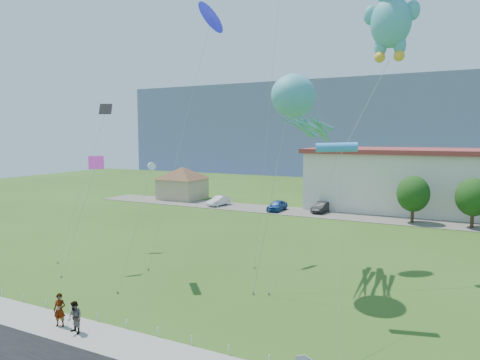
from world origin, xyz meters
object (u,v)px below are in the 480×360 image
octopus_kite (299,108)px  pavilion (183,180)px  parked_car_blue (277,205)px  parked_car_black (321,207)px  pedestrian_left (60,310)px  parked_car_silver (219,201)px  pedestrian_right (75,318)px  teddy_bear_kite (391,16)px

octopus_kite → pavilion: bearing=134.9°
parked_car_blue → octopus_kite: 29.75m
parked_car_black → pedestrian_left: bearing=-90.8°
octopus_kite → parked_car_silver: bearing=128.5°
pedestrian_right → parked_car_silver: pedestrian_right is taller
pedestrian_left → parked_car_black: (3.03, 38.58, -0.25)m
pavilion → teddy_bear_kite: bearing=-34.7°
pedestrian_right → octopus_kite: bearing=69.0°
pavilion → teddy_bear_kite: teddy_bear_kite is taller
parked_car_silver → parked_car_blue: 8.93m
parked_car_silver → parked_car_blue: size_ratio=1.00×
pavilion → teddy_bear_kite: size_ratio=0.43×
pavilion → parked_car_silver: (8.40, -3.31, -2.29)m
pavilion → parked_car_black: bearing=-5.4°
pedestrian_right → teddy_bear_kite: 27.81m
parked_car_blue → teddy_bear_kite: teddy_bear_kite is taller
parked_car_blue → parked_car_silver: bearing=-178.7°
parked_car_silver → parked_car_black: size_ratio=1.01×
octopus_kite → teddy_bear_kite: bearing=49.4°
parked_car_blue → pedestrian_right: bearing=-81.3°
pedestrian_left → octopus_kite: size_ratio=0.13×
pedestrian_left → teddy_bear_kite: 28.25m
parked_car_black → octopus_kite: bearing=-74.0°
pedestrian_right → parked_car_blue: pedestrian_right is taller
pavilion → parked_car_silver: bearing=-21.5°
octopus_kite → parked_car_black: bearing=102.3°
pavilion → pedestrian_right: pavilion is taller
pedestrian_left → teddy_bear_kite: size_ratio=0.08×
parked_car_silver → octopus_kite: octopus_kite is taller
pedestrian_right → parked_car_black: bearing=97.8°
parked_car_blue → parked_car_black: size_ratio=1.00×
pavilion → pedestrian_left: 45.38m
teddy_bear_kite → parked_car_blue: bearing=129.4°
pedestrian_left → parked_car_blue: size_ratio=0.43×
pavilion → parked_car_blue: pavilion is taller
pedestrian_left → parked_car_black: pedestrian_left is taller
pedestrian_left → octopus_kite: (8.80, 12.02, 10.82)m
parked_car_silver → parked_car_blue: bearing=8.5°
pavilion → pedestrian_right: (21.20, -41.01, -2.10)m
parked_car_silver → teddy_bear_kite: size_ratio=0.19×
pavilion → parked_car_silver: size_ratio=2.27×
parked_car_blue → parked_car_black: 5.71m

